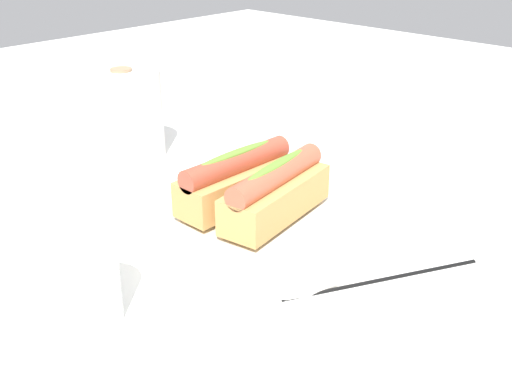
% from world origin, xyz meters
% --- Properties ---
extents(ground_plane, '(2.40, 2.40, 0.00)m').
position_xyz_m(ground_plane, '(0.00, 0.00, 0.00)').
color(ground_plane, white).
extents(serving_bowl, '(0.27, 0.27, 0.03)m').
position_xyz_m(serving_bowl, '(-0.02, -0.00, 0.02)').
color(serving_bowl, silver).
rests_on(serving_bowl, ground_plane).
extents(hotdog_front, '(0.16, 0.07, 0.06)m').
position_xyz_m(hotdog_front, '(-0.02, -0.03, 0.06)').
color(hotdog_front, tan).
rests_on(hotdog_front, serving_bowl).
extents(hotdog_back, '(0.15, 0.05, 0.06)m').
position_xyz_m(hotdog_back, '(-0.02, 0.03, 0.06)').
color(hotdog_back, tan).
rests_on(hotdog_back, serving_bowl).
extents(water_glass, '(0.07, 0.07, 0.09)m').
position_xyz_m(water_glass, '(-0.24, -0.00, 0.04)').
color(water_glass, white).
rests_on(water_glass, ground_plane).
extents(paper_towel_roll, '(0.11, 0.11, 0.13)m').
position_xyz_m(paper_towel_roll, '(0.03, 0.31, 0.07)').
color(paper_towel_roll, white).
rests_on(paper_towel_roll, ground_plane).
extents(napkin_box, '(0.12, 0.07, 0.15)m').
position_xyz_m(napkin_box, '(0.20, 0.09, 0.07)').
color(napkin_box, white).
rests_on(napkin_box, ground_plane).
extents(chopstick_near, '(0.20, 0.11, 0.01)m').
position_xyz_m(chopstick_near, '(0.00, -0.16, 0.00)').
color(chopstick_near, black).
rests_on(chopstick_near, ground_plane).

